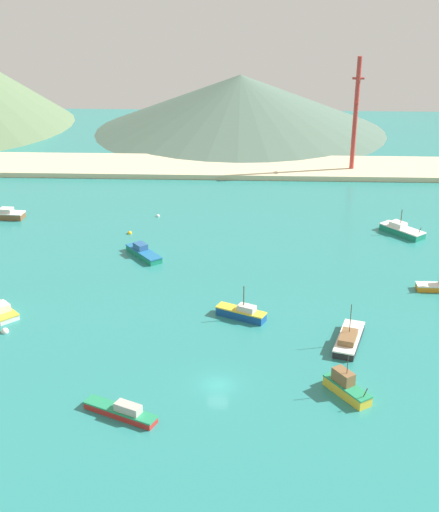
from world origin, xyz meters
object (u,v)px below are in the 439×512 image
object	(u,v)px
buoy_1	(158,216)
fishing_boat_7	(402,230)
fishing_boat_1	(346,387)
fishing_boat_6	(242,313)
buoy_2	(130,233)
fishing_boat_9	(143,253)
fishing_boat_4	(349,339)
radio_tower	(355,115)
buoy_0	(5,331)
fishing_boat_2	(122,411)
fishing_boat_5	(2,214)

from	to	relation	value
buoy_1	fishing_boat_7	bearing A→B (deg)	-9.22
fishing_boat_1	fishing_boat_6	xyz separation A→B (m)	(-12.88, 18.94, -0.24)
fishing_boat_7	buoy_2	world-z (taller)	fishing_boat_7
fishing_boat_9	buoy_2	xyz separation A→B (m)	(-4.21, 10.81, -0.59)
fishing_boat_7	buoy_1	distance (m)	48.74
fishing_boat_4	radio_tower	bearing A→B (deg)	82.21
fishing_boat_6	buoy_0	size ratio (longest dim) A/B	7.20
buoy_0	buoy_2	xyz separation A→B (m)	(11.54, 38.83, -0.04)
fishing_boat_7	buoy_2	distance (m)	52.40
fishing_boat_9	buoy_0	distance (m)	32.15
fishing_boat_9	buoy_1	xyz separation A→B (m)	(0.04, 20.66, -0.62)
fishing_boat_2	fishing_boat_9	xyz separation A→B (m)	(-4.19, 46.69, 0.06)
fishing_boat_9	buoy_2	world-z (taller)	fishing_boat_9
fishing_boat_6	fishing_boat_9	size ratio (longest dim) A/B	0.89
fishing_boat_5	radio_tower	bearing A→B (deg)	25.09
fishing_boat_1	fishing_boat_4	distance (m)	12.19
fishing_boat_5	fishing_boat_9	world-z (taller)	fishing_boat_5
radio_tower	fishing_boat_2	bearing A→B (deg)	-111.57
fishing_boat_4	fishing_boat_5	xyz separation A→B (m)	(-64.26, 47.70, 0.02)
fishing_boat_6	fishing_boat_7	world-z (taller)	fishing_boat_6
fishing_boat_1	fishing_boat_4	world-z (taller)	fishing_boat_4
fishing_boat_6	fishing_boat_5	bearing A→B (deg)	140.48
fishing_boat_4	radio_tower	xyz separation A→B (m)	(11.37, 83.11, 13.51)
radio_tower	fishing_boat_4	bearing A→B (deg)	-97.79
fishing_boat_6	fishing_boat_9	distance (m)	28.54
fishing_boat_6	buoy_2	size ratio (longest dim) A/B	9.31
fishing_boat_7	buoy_1	size ratio (longest dim) A/B	12.59
fishing_boat_2	fishing_boat_4	size ratio (longest dim) A/B	0.94
fishing_boat_2	buoy_2	size ratio (longest dim) A/B	11.24
fishing_boat_6	radio_tower	world-z (taller)	radio_tower
fishing_boat_2	buoy_0	bearing A→B (deg)	136.88
fishing_boat_5	fishing_boat_7	distance (m)	80.02
fishing_boat_6	radio_tower	xyz separation A→B (m)	(26.17, 76.21, 13.44)
buoy_1	fishing_boat_4	bearing A→B (deg)	-56.87
fishing_boat_6	fishing_boat_7	bearing A→B (deg)	49.19
fishing_boat_9	fishing_boat_1	bearing A→B (deg)	-53.37
fishing_boat_5	radio_tower	xyz separation A→B (m)	(75.63, 35.41, 13.50)
fishing_boat_2	buoy_0	xyz separation A→B (m)	(-19.94, 18.67, -0.49)
fishing_boat_1	fishing_boat_9	xyz separation A→B (m)	(-30.66, 41.25, -0.37)
fishing_boat_1	fishing_boat_6	distance (m)	22.90
fishing_boat_4	fishing_boat_1	bearing A→B (deg)	-99.10
fishing_boat_2	fishing_boat_9	bearing A→B (deg)	95.13
fishing_boat_1	buoy_1	world-z (taller)	fishing_boat_1
buoy_1	fishing_boat_2	bearing A→B (deg)	-86.48
radio_tower	fishing_boat_5	bearing A→B (deg)	-154.91
fishing_boat_5	fishing_boat_6	distance (m)	64.12
buoy_2	buoy_1	bearing A→B (deg)	66.66
fishing_boat_1	fishing_boat_4	xyz separation A→B (m)	(1.93, 12.03, -0.31)
fishing_boat_5	fishing_boat_9	xyz separation A→B (m)	(31.67, -18.49, -0.07)
fishing_boat_6	buoy_1	distance (m)	46.50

